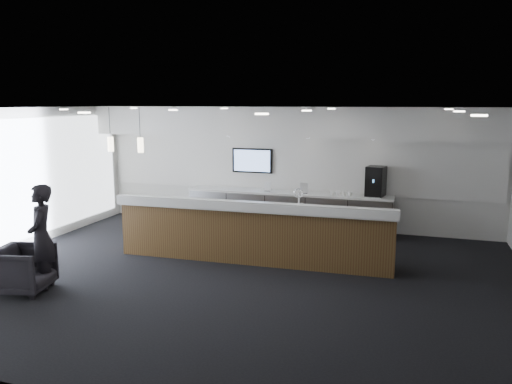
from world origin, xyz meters
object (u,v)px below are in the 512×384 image
(service_counter, at_px, (254,232))
(coffee_machine, at_px, (376,181))
(armchair, at_px, (23,269))
(lounge_guest, at_px, (42,237))

(service_counter, distance_m, coffee_machine, 3.46)
(service_counter, relative_size, armchair, 6.53)
(service_counter, height_order, coffee_machine, coffee_machine)
(coffee_machine, height_order, lounge_guest, lounge_guest)
(coffee_machine, bearing_deg, service_counter, -118.05)
(coffee_machine, xyz_separation_m, armchair, (-5.24, -5.41, -0.91))
(armchair, bearing_deg, service_counter, -61.18)
(service_counter, xyz_separation_m, coffee_machine, (2.13, 2.63, 0.72))
(lounge_guest, bearing_deg, service_counter, 101.66)
(service_counter, bearing_deg, lounge_guest, -140.96)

